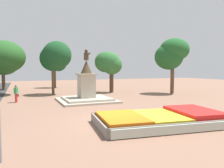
# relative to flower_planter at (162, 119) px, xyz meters

# --- Properties ---
(ground_plane) EXTENTS (95.06, 95.06, 0.00)m
(ground_plane) POSITION_rel_flower_planter_xyz_m (-2.16, 1.39, -0.30)
(ground_plane) COLOR #8C6651
(flower_planter) EXTENTS (7.21, 4.48, 0.72)m
(flower_planter) POSITION_rel_flower_planter_xyz_m (0.00, 0.00, 0.00)
(flower_planter) COLOR #38281C
(flower_planter) RESTS_ON ground_plane
(statue_monument) EXTENTS (5.02, 5.02, 4.79)m
(statue_monument) POSITION_rel_flower_planter_xyz_m (-1.30, 9.83, 0.64)
(statue_monument) COLOR #B2A893
(statue_monument) RESTS_ON ground_plane
(pedestrian_with_handbag) EXTENTS (0.40, 0.69, 1.59)m
(pedestrian_with_handbag) POSITION_rel_flower_planter_xyz_m (-7.29, 11.57, 0.58)
(pedestrian_with_handbag) COLOR red
(pedestrian_with_handbag) RESTS_ON ground_plane
(park_tree_far_left) EXTENTS (4.03, 3.75, 6.68)m
(park_tree_far_left) POSITION_rel_flower_planter_xyz_m (10.03, 12.07, 4.53)
(park_tree_far_left) COLOR brown
(park_tree_far_left) RESTS_ON ground_plane
(park_tree_behind_statue) EXTENTS (3.35, 3.17, 5.19)m
(park_tree_behind_statue) POSITION_rel_flower_planter_xyz_m (3.49, 16.11, 3.42)
(park_tree_behind_statue) COLOR #4C3823
(park_tree_behind_statue) RESTS_ON ground_plane
(park_tree_far_right) EXTENTS (3.26, 2.86, 5.33)m
(park_tree_far_right) POSITION_rel_flower_planter_xyz_m (-1.55, 25.81, 3.73)
(park_tree_far_right) COLOR brown
(park_tree_far_right) RESTS_ON ground_plane
(park_tree_street_side) EXTENTS (3.58, 3.57, 6.21)m
(park_tree_street_side) POSITION_rel_flower_planter_xyz_m (-3.07, 16.54, 4.13)
(park_tree_street_side) COLOR brown
(park_tree_street_side) RESTS_ON ground_plane
(park_tree_mid_canopy) EXTENTS (4.65, 4.05, 6.58)m
(park_tree_mid_canopy) POSITION_rel_flower_planter_xyz_m (-9.48, 24.96, 4.31)
(park_tree_mid_canopy) COLOR #4C3823
(park_tree_mid_canopy) RESTS_ON ground_plane
(park_tree_distant) EXTENTS (4.67, 5.45, 6.17)m
(park_tree_distant) POSITION_rel_flower_planter_xyz_m (-8.66, 18.18, 3.96)
(park_tree_distant) COLOR brown
(park_tree_distant) RESTS_ON ground_plane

